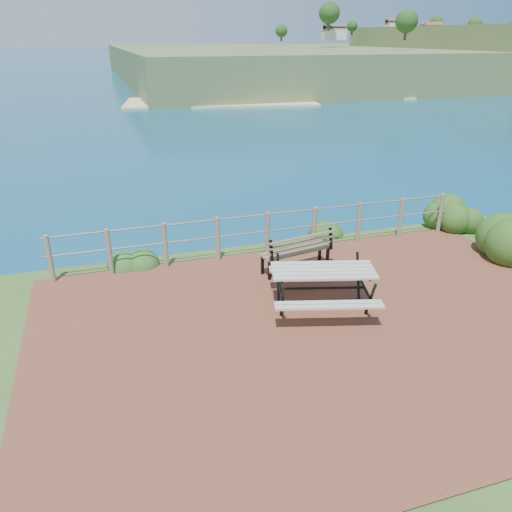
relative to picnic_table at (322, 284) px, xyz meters
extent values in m
cube|color=brown|center=(-0.14, -0.71, -0.49)|extent=(10.00, 7.00, 0.12)
plane|color=#146578|center=(-0.14, 199.29, -0.49)|extent=(1200.00, 1200.00, 0.00)
cylinder|color=#6B5B4C|center=(-4.74, 2.64, 0.03)|extent=(0.10, 0.10, 1.00)
cylinder|color=#6B5B4C|center=(-3.59, 2.64, 0.03)|extent=(0.10, 0.10, 1.00)
cylinder|color=#6B5B4C|center=(-2.44, 2.64, 0.03)|extent=(0.10, 0.10, 1.00)
cylinder|color=#6B5B4C|center=(-1.29, 2.64, 0.03)|extent=(0.10, 0.10, 1.00)
cylinder|color=#6B5B4C|center=(-0.14, 2.64, 0.03)|extent=(0.10, 0.10, 1.00)
cylinder|color=#6B5B4C|center=(1.01, 2.64, 0.03)|extent=(0.10, 0.10, 1.00)
cylinder|color=#6B5B4C|center=(2.16, 2.64, 0.03)|extent=(0.10, 0.10, 1.00)
cylinder|color=#6B5B4C|center=(3.31, 2.64, 0.03)|extent=(0.10, 0.10, 1.00)
cylinder|color=#6B5B4C|center=(4.46, 2.64, 0.03)|extent=(0.10, 0.10, 1.00)
cylinder|color=slate|center=(-0.14, 2.64, 0.48)|extent=(9.40, 0.04, 0.04)
cylinder|color=slate|center=(-0.14, 2.64, 0.08)|extent=(9.40, 0.04, 0.04)
cube|color=#4A6633|center=(139.86, 209.29, -6.49)|extent=(260.00, 180.00, 12.00)
cube|color=#A39D92|center=(0.00, 0.00, 0.28)|extent=(1.96, 1.22, 0.04)
cube|color=#A39D92|center=(0.00, 0.00, -0.03)|extent=(1.83, 0.75, 0.04)
cube|color=#A39D92|center=(0.00, 0.00, -0.03)|extent=(1.83, 0.75, 0.04)
cylinder|color=black|center=(0.00, 0.00, -0.08)|extent=(1.53, 0.47, 0.04)
cube|color=brown|center=(0.16, 1.66, -0.04)|extent=(1.62, 0.68, 0.04)
cube|color=brown|center=(0.16, 1.66, 0.23)|extent=(1.56, 0.41, 0.36)
cube|color=black|center=(0.16, 1.66, -0.26)|extent=(0.06, 0.07, 0.43)
cube|color=black|center=(0.16, 1.66, -0.26)|extent=(0.06, 0.07, 0.43)
cube|color=black|center=(0.16, 1.66, -0.26)|extent=(0.06, 0.07, 0.43)
cube|color=black|center=(0.16, 1.66, -0.26)|extent=(0.06, 0.07, 0.43)
ellipsoid|color=#1E4415|center=(5.04, 0.80, -0.49)|extent=(1.27, 1.27, 1.81)
ellipsoid|color=#1E4415|center=(5.00, 2.75, -0.49)|extent=(1.01, 1.01, 1.44)
ellipsoid|color=#265921|center=(-3.15, 3.00, -0.49)|extent=(0.75, 0.75, 0.48)
ellipsoid|color=#1E4415|center=(1.75, 3.25, -0.49)|extent=(0.73, 0.73, 0.46)
camera|label=1|loc=(-3.59, -7.26, 4.11)|focal=35.00mm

